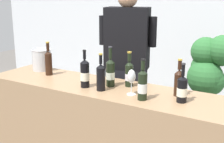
% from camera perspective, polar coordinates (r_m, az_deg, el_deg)
% --- Properties ---
extents(wall_back, '(8.00, 0.10, 2.80)m').
position_cam_1_polar(wall_back, '(4.99, 14.63, 10.53)').
color(wall_back, silver).
rests_on(wall_back, ground_plane).
extents(counter, '(2.32, 0.59, 0.90)m').
position_cam_1_polar(counter, '(2.89, -1.94, -11.32)').
color(counter, '#9E7A56').
rests_on(counter, ground_plane).
extents(wine_bottle_0, '(0.08, 0.08, 0.31)m').
position_cam_1_polar(wine_bottle_0, '(2.36, 13.00, -3.20)').
color(wine_bottle_0, black).
rests_on(wine_bottle_0, counter).
extents(wine_bottle_1, '(0.07, 0.07, 0.31)m').
position_cam_1_polar(wine_bottle_1, '(2.69, 3.24, -0.37)').
color(wine_bottle_1, black).
rests_on(wine_bottle_1, counter).
extents(wine_bottle_2, '(0.07, 0.07, 0.34)m').
position_cam_1_polar(wine_bottle_2, '(3.13, -11.80, 1.77)').
color(wine_bottle_2, black).
rests_on(wine_bottle_2, counter).
extents(wine_bottle_3, '(0.08, 0.08, 0.33)m').
position_cam_1_polar(wine_bottle_3, '(2.67, -5.11, -0.37)').
color(wine_bottle_3, black).
rests_on(wine_bottle_3, counter).
extents(wine_bottle_4, '(0.08, 0.08, 0.32)m').
position_cam_1_polar(wine_bottle_4, '(2.57, -2.10, -0.93)').
color(wine_bottle_4, black).
rests_on(wine_bottle_4, counter).
extents(wine_bottle_5, '(0.07, 0.07, 0.33)m').
position_cam_1_polar(wine_bottle_5, '(2.36, 5.74, -2.47)').
color(wine_bottle_5, black).
rests_on(wine_bottle_5, counter).
extents(wine_bottle_6, '(0.08, 0.08, 0.30)m').
position_cam_1_polar(wine_bottle_6, '(2.50, 12.43, -1.84)').
color(wine_bottle_6, black).
rests_on(wine_bottle_6, counter).
extents(wine_bottle_7, '(0.08, 0.08, 0.36)m').
position_cam_1_polar(wine_bottle_7, '(2.69, -0.31, -0.13)').
color(wine_bottle_7, black).
rests_on(wine_bottle_7, counter).
extents(wine_glass, '(0.08, 0.08, 0.21)m').
position_cam_1_polar(wine_glass, '(2.46, 3.68, -1.16)').
color(wine_glass, silver).
rests_on(wine_glass, counter).
extents(ice_bucket, '(0.21, 0.21, 0.23)m').
position_cam_1_polar(ice_bucket, '(3.34, -13.02, 2.20)').
color(ice_bucket, silver).
rests_on(ice_bucket, counter).
extents(person_server, '(0.59, 0.35, 1.76)m').
position_cam_1_polar(person_server, '(3.24, 2.78, -0.72)').
color(person_server, black).
rests_on(person_server, ground_plane).
extents(potted_shrub, '(0.56, 0.46, 1.25)m').
position_cam_1_polar(potted_shrub, '(3.78, 17.90, 0.04)').
color(potted_shrub, brown).
rests_on(potted_shrub, ground_plane).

